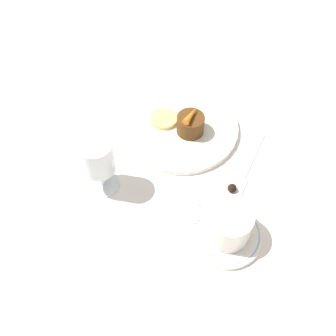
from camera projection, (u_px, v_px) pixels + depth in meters
The scene contains 11 objects.
ground_plane at pixel (178, 147), 0.88m from camera, with size 3.00×3.00×0.00m, color white.
dinner_plate at pixel (179, 127), 0.91m from camera, with size 0.27×0.27×0.01m.
saucer at pixel (225, 234), 0.74m from camera, with size 0.14×0.14×0.01m.
coffee_cup at pixel (228, 223), 0.71m from camera, with size 0.11×0.09×0.07m.
spoon at pixel (207, 217), 0.76m from camera, with size 0.07×0.09×0.00m.
wine_glass at pixel (98, 160), 0.75m from camera, with size 0.07×0.07×0.13m.
fork at pixel (247, 170), 0.84m from camera, with size 0.06×0.19×0.01m.
dessert_cake at pixel (191, 124), 0.87m from camera, with size 0.06×0.06×0.04m.
carrot_garnish at pixel (191, 115), 0.85m from camera, with size 0.03×0.05×0.02m.
pineapple_slice at pixel (164, 119), 0.91m from camera, with size 0.06×0.06×0.01m.
chocolate_truffle at pixel (232, 188), 0.80m from camera, with size 0.02×0.02×0.02m.
Camera 1 is at (-0.34, 0.46, 0.67)m, focal length 42.00 mm.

